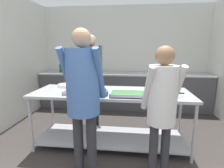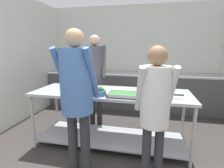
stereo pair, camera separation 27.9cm
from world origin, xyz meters
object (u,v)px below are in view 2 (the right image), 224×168
Objects in this scene: guest_serving_left at (77,89)px; cook_behind_counter at (95,70)px; serving_tray_roast at (125,95)px; guest_serving_right at (155,102)px; water_bottle at (69,67)px; plate_stack at (68,84)px; sauce_pan at (162,95)px; serving_tray_vegetables at (77,91)px; broccoli_bowl at (97,92)px.

guest_serving_left is 0.98× the size of cook_behind_counter.
serving_tray_roast is 0.27× the size of cook_behind_counter.
guest_serving_right is 5.56× the size of water_bottle.
sauce_pan reaches higher than plate_stack.
serving_tray_vegetables is 0.88m from cook_behind_counter.
guest_serving_left is 1.45m from cook_behind_counter.
serving_tray_vegetables is at bearing -91.21° from cook_behind_counter.
broccoli_bowl is at bearing -34.92° from plate_stack.
plate_stack is at bearing -65.04° from water_bottle.
cook_behind_counter is at bearing 128.98° from guest_serving_right.
serving_tray_vegetables is at bearing 154.72° from guest_serving_right.
plate_stack is at bearing 156.59° from serving_tray_roast.
sauce_pan is at bearing 28.98° from guest_serving_left.
serving_tray_roast is (1.10, -0.48, 0.00)m from plate_stack.
guest_serving_right reaches higher than plate_stack.
plate_stack is 1.20m from serving_tray_roast.
plate_stack is 0.85m from broccoli_bowl.
cook_behind_counter reaches higher than sauce_pan.
guest_serving_left reaches higher than sauce_pan.
guest_serving_left reaches higher than broccoli_bowl.
serving_tray_roast is 1.20m from cook_behind_counter.
guest_serving_right is at bearing -32.31° from plate_stack.
sauce_pan is at bearing 5.21° from serving_tray_roast.
serving_tray_roast is 0.61m from guest_serving_right.
plate_stack is 1.77m from guest_serving_right.
guest_serving_right is 1.80m from cook_behind_counter.
guest_serving_right is (-0.10, -0.51, 0.06)m from sauce_pan.
cook_behind_counter is at bearing -45.63° from water_bottle.
guest_serving_left is at bearing -177.52° from guest_serving_right.
water_bottle is at bearing 139.31° from sauce_pan.
broccoli_bowl is at bearing -176.54° from sauce_pan.
broccoli_bowl is 0.90m from sauce_pan.
guest_serving_left is at bearing -80.64° from cook_behind_counter.
guest_serving_left is 6.20× the size of water_bottle.
cook_behind_counter is (-1.23, 0.88, 0.20)m from sauce_pan.
water_bottle reaches higher than sauce_pan.
cook_behind_counter is at bearing 99.36° from guest_serving_left.
broccoli_bowl reaches higher than plate_stack.
broccoli_bowl is at bearing -13.34° from serving_tray_vegetables.
sauce_pan is at bearing 78.54° from guest_serving_right.
guest_serving_right reaches higher than sauce_pan.
cook_behind_counter reaches higher than water_bottle.
plate_stack is 0.53m from serving_tray_vegetables.
sauce_pan reaches higher than serving_tray_vegetables.
guest_serving_left reaches higher than guest_serving_right.
sauce_pan is 1.15m from guest_serving_left.
cook_behind_counter is at bearing 144.44° from sauce_pan.
guest_serving_right reaches higher than water_bottle.
cook_behind_counter reaches higher than guest_serving_left.
broccoli_bowl is 0.14× the size of cook_behind_counter.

